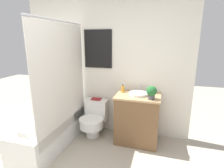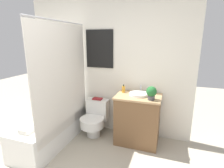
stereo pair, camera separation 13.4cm
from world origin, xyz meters
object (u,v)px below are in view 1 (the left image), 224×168
Objects in this scene: sink at (138,94)px; potted_plant at (151,92)px; toilet at (94,118)px; soap_bottle at (123,89)px; book_on_tank at (96,99)px.

sink is 1.65× the size of potted_plant.
toilet is 4.65× the size of soap_bottle.
potted_plant is at bearing -7.54° from toilet.
toilet is 0.95m from sink.
potted_plant reaches higher than sink.
soap_bottle is 0.55m from potted_plant.
toilet is 0.77m from soap_bottle.
toilet is at bearing -168.79° from soap_bottle.
sink is (0.79, 0.03, 0.53)m from toilet.
soap_bottle is at bearing 164.88° from sink.
soap_bottle reaches higher than sink.
soap_bottle is 0.65× the size of potted_plant.
book_on_tank is (-0.51, 0.04, -0.24)m from soap_bottle.
soap_bottle is 0.80× the size of book_on_tank.
toilet is at bearing -90.00° from book_on_tank.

